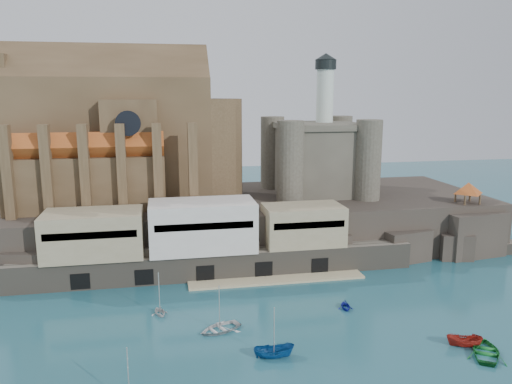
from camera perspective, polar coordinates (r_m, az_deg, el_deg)
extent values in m
plane|color=#1B4C59|center=(69.47, 4.28, -15.48)|extent=(300.00, 300.00, 0.00)
cube|color=black|center=(104.50, -1.38, -3.24)|extent=(100.00, 34.00, 10.00)
cube|color=black|center=(90.53, -24.19, -7.91)|extent=(9.00, 5.00, 6.00)
cube|color=black|center=(88.12, -13.93, -7.74)|extent=(9.00, 5.00, 6.00)
cube|color=black|center=(88.70, -2.82, -7.28)|extent=(9.00, 5.00, 6.00)
cube|color=black|center=(92.46, 7.74, -6.59)|extent=(9.00, 5.00, 6.00)
cube|color=black|center=(98.58, 16.64, -5.84)|extent=(9.00, 5.00, 6.00)
cube|color=#645D50|center=(87.67, -4.68, -8.05)|extent=(70.00, 6.00, 4.50)
cube|color=tan|center=(85.80, 2.43, -9.96)|extent=(30.00, 4.00, 0.40)
cube|color=black|center=(85.81, -19.43, -9.59)|extent=(3.00, 0.40, 2.60)
cube|color=black|center=(84.82, -12.65, -9.45)|extent=(3.00, 0.40, 2.60)
cube|color=black|center=(85.00, -5.82, -9.17)|extent=(3.00, 0.40, 2.60)
cube|color=black|center=(86.34, 0.89, -8.78)|extent=(3.00, 0.40, 2.60)
cube|color=black|center=(88.80, 7.28, -8.30)|extent=(3.00, 0.40, 2.60)
cube|color=gray|center=(87.16, -18.05, -4.57)|extent=(16.00, 9.00, 7.50)
cube|color=beige|center=(86.52, -6.14, -3.84)|extent=(18.00, 9.00, 8.50)
cube|color=gray|center=(89.88, 5.40, -3.74)|extent=(14.00, 8.00, 7.00)
cube|color=#493722|center=(102.63, -16.16, 5.69)|extent=(38.00, 14.00, 24.00)
cube|color=#493722|center=(102.25, -16.54, 12.40)|extent=(38.00, 13.01, 13.01)
cylinder|color=#493722|center=(102.84, -5.47, 4.98)|extent=(14.00, 14.00, 20.00)
cube|color=#493722|center=(102.54, -13.87, 4.68)|extent=(10.00, 20.00, 20.00)
cube|color=#493722|center=(94.66, -18.84, 0.81)|extent=(28.00, 5.00, 10.00)
cube|color=#493722|center=(113.26, -17.56, 2.53)|extent=(28.00, 5.00, 10.00)
cube|color=#A1481B|center=(93.75, -19.10, 4.78)|extent=(28.00, 5.66, 5.66)
cube|color=#A1481B|center=(112.50, -17.76, 5.86)|extent=(28.00, 5.66, 5.66)
cube|color=#493722|center=(105.93, -26.56, 6.20)|extent=(4.00, 10.00, 28.00)
cylinder|color=black|center=(90.05, -14.43, 7.61)|extent=(4.40, 0.30, 4.40)
cube|color=#493722|center=(93.78, -26.48, 1.99)|extent=(1.60, 2.20, 16.00)
cube|color=#493722|center=(92.29, -22.78, 2.16)|extent=(1.60, 2.20, 16.00)
cube|color=#493722|center=(91.20, -18.97, 2.33)|extent=(1.60, 2.20, 16.00)
cube|color=#493722|center=(90.52, -15.08, 2.50)|extent=(1.60, 2.20, 16.00)
cube|color=#493722|center=(90.26, -11.15, 2.65)|extent=(1.60, 2.20, 16.00)
cube|color=#493722|center=(90.43, -7.22, 2.79)|extent=(1.60, 2.20, 16.00)
cube|color=#464237|center=(106.85, 7.01, 3.56)|extent=(16.00, 16.00, 14.00)
cube|color=#464237|center=(106.12, 7.10, 7.52)|extent=(17.00, 17.00, 1.20)
cylinder|color=#464237|center=(96.88, 3.95, 3.42)|extent=(5.20, 5.20, 16.00)
cylinder|color=#464237|center=(102.11, 12.68, 3.58)|extent=(5.20, 5.20, 16.00)
cylinder|color=#464237|center=(112.29, 1.87, 4.53)|extent=(5.20, 5.20, 16.00)
cylinder|color=#464237|center=(116.84, 9.57, 4.64)|extent=(5.20, 5.20, 16.00)
cylinder|color=silver|center=(108.43, 7.87, 10.55)|extent=(3.60, 3.60, 12.00)
cylinder|color=black|center=(108.57, 7.98, 14.24)|extent=(4.40, 4.40, 2.00)
cone|color=black|center=(108.66, 8.00, 15.08)|extent=(4.60, 4.60, 1.40)
cube|color=black|center=(107.28, 22.74, -4.12)|extent=(12.00, 10.00, 8.70)
cube|color=black|center=(103.22, 21.72, -5.69)|extent=(6.00, 5.00, 5.00)
cube|color=black|center=(111.99, 24.27, -4.33)|extent=(5.00, 4.00, 6.00)
cube|color=#493722|center=(106.24, 22.93, -1.77)|extent=(4.20, 4.20, 0.30)
cylinder|color=#493722|center=(103.76, 22.74, -1.23)|extent=(0.36, 0.36, 3.20)
cylinder|color=#493722|center=(105.55, 24.19, -1.15)|extent=(0.36, 0.36, 3.20)
cylinder|color=#493722|center=(106.38, 21.80, -0.87)|extent=(0.36, 0.36, 3.20)
cylinder|color=#493722|center=(108.12, 23.23, -0.79)|extent=(0.36, 0.36, 3.20)
pyramid|color=#A1481B|center=(105.44, 23.10, 0.42)|extent=(6.40, 6.40, 2.20)
imported|color=navy|center=(63.24, 2.06, -18.33)|extent=(2.05, 2.01, 4.96)
imported|color=#136A25|center=(69.72, 24.81, -16.46)|extent=(4.61, 3.64, 6.47)
imported|color=silver|center=(74.84, -10.91, -13.60)|extent=(3.18, 2.50, 3.23)
imported|color=maroon|center=(70.59, 22.68, -15.92)|extent=(2.09, 2.06, 4.58)
imported|color=silver|center=(69.42, -4.17, -15.49)|extent=(2.89, 4.32, 5.89)
imported|color=#111995|center=(76.59, 10.17, -12.97)|extent=(2.83, 1.94, 3.07)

